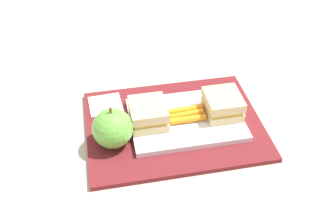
% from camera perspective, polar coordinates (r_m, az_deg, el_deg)
% --- Properties ---
extents(ground_plane, '(2.40, 2.40, 0.00)m').
position_cam_1_polar(ground_plane, '(0.84, 0.84, -2.10)').
color(ground_plane, '#B7AD99').
extents(lunchbag_mat, '(0.36, 0.28, 0.01)m').
position_cam_1_polar(lunchbag_mat, '(0.84, 0.84, -1.84)').
color(lunchbag_mat, maroon).
rests_on(lunchbag_mat, ground_plane).
extents(food_tray, '(0.23, 0.17, 0.01)m').
position_cam_1_polar(food_tray, '(0.83, 2.53, -1.05)').
color(food_tray, white).
rests_on(food_tray, lunchbag_mat).
extents(sandwich_half_left, '(0.07, 0.08, 0.04)m').
position_cam_1_polar(sandwich_half_left, '(0.83, 7.81, 1.10)').
color(sandwich_half_left, '#DBC189').
rests_on(sandwich_half_left, food_tray).
extents(sandwich_half_right, '(0.07, 0.08, 0.04)m').
position_cam_1_polar(sandwich_half_right, '(0.80, -2.84, -0.25)').
color(sandwich_half_right, '#DBC189').
rests_on(sandwich_half_right, food_tray).
extents(carrot_sticks_bundle, '(0.08, 0.04, 0.02)m').
position_cam_1_polar(carrot_sticks_bundle, '(0.82, 2.60, -0.38)').
color(carrot_sticks_bundle, orange).
rests_on(carrot_sticks_bundle, food_tray).
extents(apple, '(0.08, 0.08, 0.09)m').
position_cam_1_polar(apple, '(0.77, -7.89, -2.33)').
color(apple, '#66B742').
rests_on(apple, lunchbag_mat).
extents(paper_napkin, '(0.07, 0.07, 0.00)m').
position_cam_1_polar(paper_napkin, '(0.89, -8.89, 1.03)').
color(paper_napkin, white).
rests_on(paper_napkin, lunchbag_mat).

